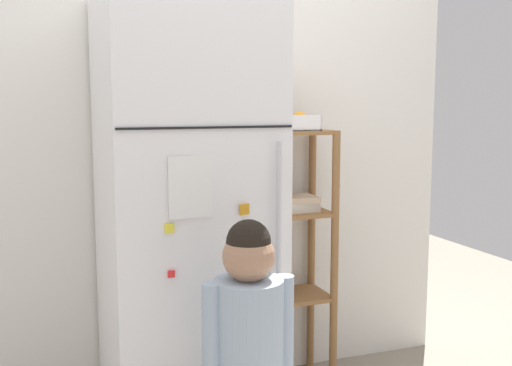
% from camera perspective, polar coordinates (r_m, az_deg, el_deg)
% --- Properties ---
extents(kitchen_wall_back, '(2.47, 0.03, 2.26)m').
position_cam_1_polar(kitchen_wall_back, '(2.88, -4.54, 3.42)').
color(kitchen_wall_back, silver).
rests_on(kitchen_wall_back, ground).
extents(refrigerator, '(0.64, 0.71, 1.76)m').
position_cam_1_polar(refrigerator, '(2.51, -6.51, -2.98)').
color(refrigerator, white).
rests_on(refrigerator, ground).
extents(child_standing, '(0.31, 0.23, 0.97)m').
position_cam_1_polar(child_standing, '(2.07, -0.69, -13.78)').
color(child_standing, '#384154').
rests_on(child_standing, ground).
extents(pantry_shelf_unit, '(0.36, 0.28, 1.21)m').
position_cam_1_polar(pantry_shelf_unit, '(2.90, 3.27, -4.87)').
color(pantry_shelf_unit, olive).
rests_on(pantry_shelf_unit, ground).
extents(fruit_bin, '(0.22, 0.19, 0.08)m').
position_cam_1_polar(fruit_bin, '(2.81, 3.33, 5.57)').
color(fruit_bin, white).
rests_on(fruit_bin, pantry_shelf_unit).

